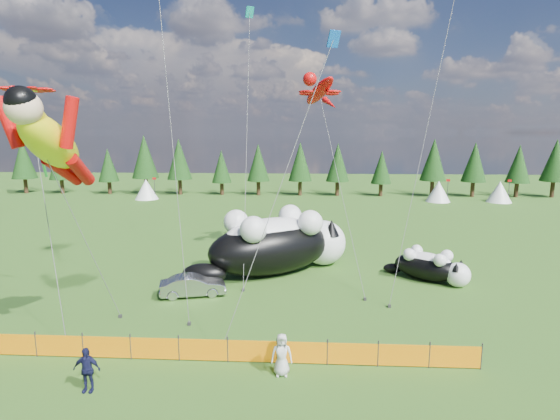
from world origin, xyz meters
name	(u,v)px	position (x,y,z in m)	size (l,w,h in m)	color
ground	(218,329)	(0.00, 0.00, 0.00)	(160.00, 160.00, 0.00)	#153A0A
safety_fence	(203,350)	(0.00, -3.00, 0.50)	(22.06, 0.06, 1.10)	#262626
tree_line	(277,168)	(0.00, 45.00, 4.00)	(90.00, 4.00, 8.00)	black
festival_tents	(356,191)	(11.00, 40.00, 1.40)	(50.00, 3.20, 2.80)	white
cat_large	(279,243)	(2.36, 8.70, 2.01)	(10.48, 8.21, 4.24)	black
cat_small	(430,266)	(11.93, 7.52, 0.95)	(4.81, 4.02, 2.00)	black
car	(193,286)	(-2.24, 4.12, 0.61)	(1.29, 3.69, 1.22)	#A8A8AC
spectator_c	(87,370)	(-3.67, -5.28, 0.83)	(0.97, 0.50, 1.66)	#15173A
spectator_e	(282,355)	(3.22, -3.83, 0.83)	(0.81, 0.53, 1.66)	beige
superhero_kite	(51,143)	(-5.85, -2.58, 8.78)	(5.03, 6.30, 11.32)	#F4EB0C
gecko_kite	(319,91)	(5.03, 12.92, 12.06)	(5.03, 12.42, 15.10)	red
flower_kite	(28,93)	(-9.99, 2.78, 11.15)	(5.48, 6.55, 12.67)	red
diamond_kite_c	(328,56)	(4.94, 0.09, 12.33)	(5.16, 3.24, 14.15)	blue
diamond_kite_d	(249,24)	(0.03, 13.29, 16.72)	(1.10, 9.15, 19.57)	#0C9B91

